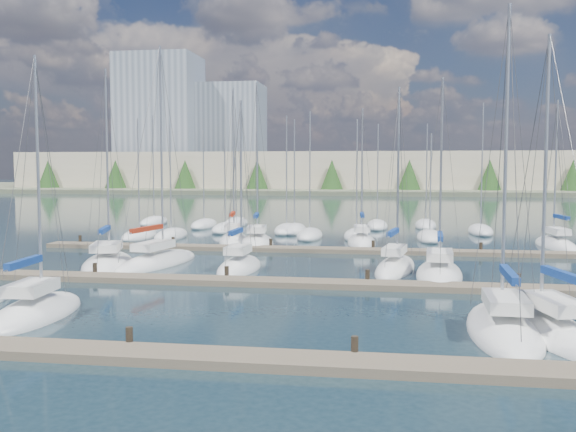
# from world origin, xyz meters

# --- Properties ---
(ground) EXTENTS (400.00, 400.00, 0.00)m
(ground) POSITION_xyz_m (0.00, 60.00, 0.00)
(ground) COLOR #1C3038
(ground) RESTS_ON ground
(dock_near) EXTENTS (44.00, 1.93, 1.10)m
(dock_near) POSITION_xyz_m (0.00, 2.01, 0.15)
(dock_near) COLOR #6B5E4C
(dock_near) RESTS_ON ground
(dock_mid) EXTENTS (44.00, 1.93, 1.10)m
(dock_mid) POSITION_xyz_m (0.00, 16.01, 0.15)
(dock_mid) COLOR #6B5E4C
(dock_mid) RESTS_ON ground
(dock_far) EXTENTS (44.00, 1.93, 1.10)m
(dock_far) POSITION_xyz_m (0.00, 30.01, 0.15)
(dock_far) COLOR #6B5E4C
(dock_far) RESTS_ON ground
(sailboat_p) EXTENTS (2.84, 7.14, 12.11)m
(sailboat_p) POSITION_xyz_m (2.93, 35.52, 0.19)
(sailboat_p) COLOR white
(sailboat_p) RESTS_ON ground
(sailboat_o) EXTENTS (3.82, 7.84, 14.12)m
(sailboat_o) POSITION_xyz_m (-5.69, 33.75, 0.19)
(sailboat_o) COLOR white
(sailboat_o) RESTS_ON ground
(sailboat_n) EXTENTS (3.46, 7.93, 13.90)m
(sailboat_n) POSITION_xyz_m (-7.98, 34.88, 0.20)
(sailboat_n) COLOR white
(sailboat_n) RESTS_ON ground
(sailboat_f) EXTENTS (4.29, 8.95, 12.40)m
(sailboat_f) POSITION_xyz_m (11.30, 7.33, 0.18)
(sailboat_f) COLOR white
(sailboat_f) RESTS_ON ground
(sailboat_k) EXTENTS (3.46, 8.19, 12.24)m
(sailboat_k) POSITION_xyz_m (5.57, 22.04, 0.19)
(sailboat_k) COLOR white
(sailboat_k) RESTS_ON ground
(sailboat_h) EXTENTS (5.17, 8.65, 13.61)m
(sailboat_h) POSITION_xyz_m (-12.99, 20.84, 0.18)
(sailboat_h) COLOR white
(sailboat_h) RESTS_ON ground
(sailboat_e) EXTENTS (3.09, 8.69, 13.62)m
(sailboat_e) POSITION_xyz_m (9.62, 7.40, 0.18)
(sailboat_e) COLOR white
(sailboat_e) RESTS_ON ground
(sailboat_r) EXTENTS (2.94, 7.77, 12.61)m
(sailboat_r) POSITION_xyz_m (18.56, 35.80, 0.19)
(sailboat_r) COLOR white
(sailboat_r) RESTS_ON ground
(sailboat_l) EXTENTS (3.25, 8.42, 12.55)m
(sailboat_l) POSITION_xyz_m (8.13, 20.26, 0.18)
(sailboat_l) COLOR white
(sailboat_l) RESTS_ON ground
(sailboat_c) EXTENTS (3.12, 7.28, 12.10)m
(sailboat_c) POSITION_xyz_m (-10.08, 7.15, 0.18)
(sailboat_c) COLOR white
(sailboat_c) RESTS_ON ground
(sailboat_i) EXTENTS (4.27, 9.76, 15.22)m
(sailboat_i) POSITION_xyz_m (-10.07, 22.02, 0.19)
(sailboat_i) COLOR white
(sailboat_i) RESTS_ON ground
(sailboat_j) EXTENTS (2.50, 6.65, 11.41)m
(sailboat_j) POSITION_xyz_m (-4.16, 20.73, 0.19)
(sailboat_j) COLOR white
(sailboat_j) RESTS_ON ground
(distant_boats) EXTENTS (36.93, 20.75, 13.30)m
(distant_boats) POSITION_xyz_m (-4.34, 43.76, 0.29)
(distant_boats) COLOR #9EA0A5
(distant_boats) RESTS_ON ground
(shoreline) EXTENTS (400.00, 60.00, 38.00)m
(shoreline) POSITION_xyz_m (-13.29, 149.77, 7.44)
(shoreline) COLOR #666B51
(shoreline) RESTS_ON ground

